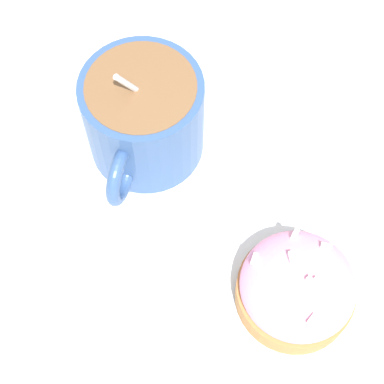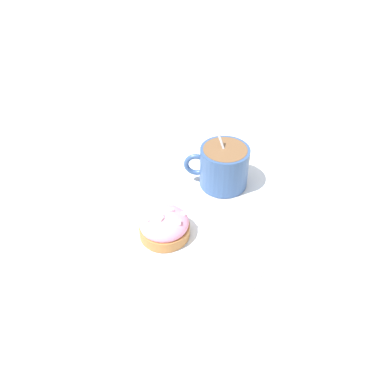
# 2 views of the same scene
# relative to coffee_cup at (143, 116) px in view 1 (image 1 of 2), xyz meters

# --- Properties ---
(ground_plane) EXTENTS (3.00, 3.00, 0.00)m
(ground_plane) POSITION_rel_coffee_cup_xyz_m (0.08, -0.01, -0.04)
(ground_plane) COLOR #C6B793
(paper_napkin) EXTENTS (0.35, 0.36, 0.00)m
(paper_napkin) POSITION_rel_coffee_cup_xyz_m (0.08, -0.01, -0.04)
(paper_napkin) COLOR white
(paper_napkin) RESTS_ON ground_plane
(coffee_cup) EXTENTS (0.09, 0.10, 0.10)m
(coffee_cup) POSITION_rel_coffee_cup_xyz_m (0.00, 0.00, 0.00)
(coffee_cup) COLOR #335184
(coffee_cup) RESTS_ON paper_napkin
(frosted_pastry) EXTENTS (0.08, 0.08, 0.05)m
(frosted_pastry) POSITION_rel_coffee_cup_xyz_m (0.16, 0.00, -0.02)
(frosted_pastry) COLOR #B2753D
(frosted_pastry) RESTS_ON paper_napkin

